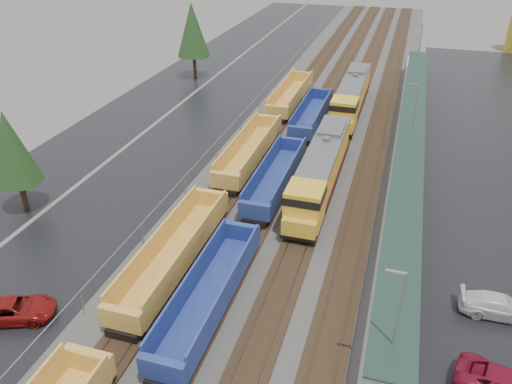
{
  "coord_description": "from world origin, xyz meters",
  "views": [
    {
      "loc": [
        8.07,
        0.28,
        22.97
      ],
      "look_at": [
        -2.58,
        35.21,
        2.0
      ],
      "focal_mm": 35.0,
      "sensor_mm": 36.0,
      "label": 1
    }
  ],
  "objects_px": {
    "locomotive_lead": "(320,171)",
    "locomotive_trail": "(351,97)",
    "well_string_yellow": "(175,253)",
    "parked_car_west_c": "(14,310)",
    "well_string_blue": "(209,294)",
    "parked_car_east_c": "(499,306)"
  },
  "relations": [
    {
      "from": "locomotive_trail",
      "to": "parked_car_east_c",
      "type": "distance_m",
      "value": 36.06
    },
    {
      "from": "well_string_blue",
      "to": "parked_car_east_c",
      "type": "bearing_deg",
      "value": 15.02
    },
    {
      "from": "locomotive_trail",
      "to": "parked_car_west_c",
      "type": "bearing_deg",
      "value": -110.1
    },
    {
      "from": "parked_car_west_c",
      "to": "parked_car_east_c",
      "type": "relative_size",
      "value": 1.04
    },
    {
      "from": "parked_car_west_c",
      "to": "parked_car_east_c",
      "type": "distance_m",
      "value": 30.99
    },
    {
      "from": "locomotive_lead",
      "to": "locomotive_trail",
      "type": "height_order",
      "value": "same"
    },
    {
      "from": "locomotive_trail",
      "to": "well_string_yellow",
      "type": "relative_size",
      "value": 0.22
    },
    {
      "from": "well_string_yellow",
      "to": "parked_car_east_c",
      "type": "distance_m",
      "value": 22.05
    },
    {
      "from": "locomotive_lead",
      "to": "parked_car_west_c",
      "type": "distance_m",
      "value": 26.61
    },
    {
      "from": "locomotive_trail",
      "to": "well_string_blue",
      "type": "relative_size",
      "value": 0.24
    },
    {
      "from": "locomotive_trail",
      "to": "parked_car_west_c",
      "type": "relative_size",
      "value": 3.77
    },
    {
      "from": "locomotive_lead",
      "to": "parked_car_west_c",
      "type": "xyz_separation_m",
      "value": [
        -15.56,
        -21.53,
        -1.62
      ]
    },
    {
      "from": "parked_car_west_c",
      "to": "well_string_blue",
      "type": "bearing_deg",
      "value": -91.31
    },
    {
      "from": "locomotive_lead",
      "to": "parked_car_east_c",
      "type": "bearing_deg",
      "value": -41.1
    },
    {
      "from": "well_string_blue",
      "to": "parked_car_west_c",
      "type": "height_order",
      "value": "well_string_blue"
    },
    {
      "from": "well_string_blue",
      "to": "parked_car_east_c",
      "type": "distance_m",
      "value": 18.63
    },
    {
      "from": "locomotive_trail",
      "to": "parked_car_west_c",
      "type": "distance_m",
      "value": 45.32
    },
    {
      "from": "locomotive_lead",
      "to": "locomotive_trail",
      "type": "xyz_separation_m",
      "value": [
        0.0,
        21.0,
        0.0
      ]
    },
    {
      "from": "locomotive_trail",
      "to": "locomotive_lead",
      "type": "bearing_deg",
      "value": -90.0
    },
    {
      "from": "well_string_blue",
      "to": "parked_car_east_c",
      "type": "xyz_separation_m",
      "value": [
        17.99,
        4.83,
        -0.49
      ]
    },
    {
      "from": "locomotive_trail",
      "to": "well_string_yellow",
      "type": "height_order",
      "value": "locomotive_trail"
    },
    {
      "from": "locomotive_lead",
      "to": "well_string_blue",
      "type": "xyz_separation_m",
      "value": [
        -4.0,
        -17.03,
        -1.12
      ]
    }
  ]
}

